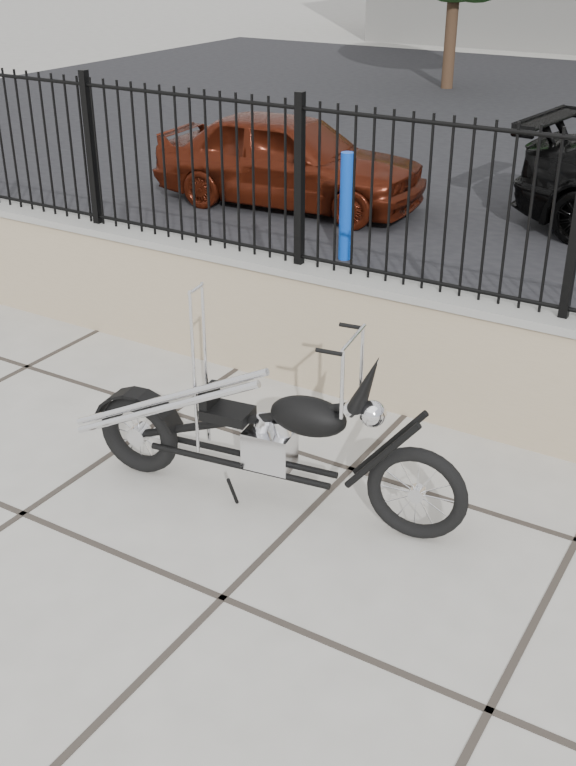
% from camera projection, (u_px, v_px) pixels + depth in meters
% --- Properties ---
extents(ground_plane, '(90.00, 90.00, 0.00)m').
position_uv_depth(ground_plane, '(223.00, 598.00, 4.83)').
color(ground_plane, '#99968E').
rests_on(ground_plane, ground).
extents(retaining_wall, '(14.00, 0.36, 0.96)m').
position_uv_depth(retaining_wall, '(417.00, 350.00, 6.51)').
color(retaining_wall, gray).
rests_on(retaining_wall, ground_plane).
extents(iron_fence, '(14.00, 0.08, 1.20)m').
position_uv_depth(iron_fence, '(427.00, 205.00, 6.02)').
color(iron_fence, black).
rests_on(iron_fence, retaining_wall).
extents(chopper_motorcycle, '(2.36, 0.74, 1.40)m').
position_uv_depth(chopper_motorcycle, '(262.00, 403.00, 5.34)').
color(chopper_motorcycle, black).
rests_on(chopper_motorcycle, ground_plane).
extents(car_red, '(3.58, 1.69, 1.18)m').
position_uv_depth(car_red, '(290.00, 159.00, 11.32)').
color(car_red, '#49160A').
rests_on(car_red, parking_lot).
extents(bollard_a, '(0.17, 0.17, 1.15)m').
position_uv_depth(bollard_a, '(346.00, 207.00, 9.46)').
color(bollard_a, '#0E32D3').
rests_on(bollard_a, ground_plane).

